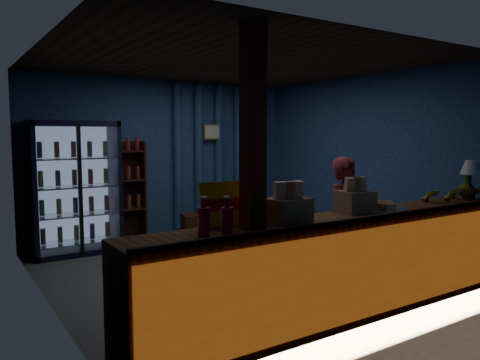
# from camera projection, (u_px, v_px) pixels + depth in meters

# --- Properties ---
(ground) EXTENTS (4.60, 4.60, 0.00)m
(ground) POSITION_uv_depth(u_px,v_px,m) (236.00, 267.00, 6.05)
(ground) COLOR #515154
(ground) RESTS_ON ground
(room_walls) EXTENTS (4.60, 4.60, 4.60)m
(room_walls) POSITION_uv_depth(u_px,v_px,m) (236.00, 146.00, 5.89)
(room_walls) COLOR navy
(room_walls) RESTS_ON ground
(counter) EXTENTS (4.40, 0.57, 0.99)m
(counter) POSITION_uv_depth(u_px,v_px,m) (345.00, 266.00, 4.41)
(counter) COLOR brown
(counter) RESTS_ON ground
(support_post) EXTENTS (0.16, 0.16, 2.60)m
(support_post) POSITION_uv_depth(u_px,v_px,m) (253.00, 186.00, 3.77)
(support_post) COLOR maroon
(support_post) RESTS_ON ground
(beverage_cooler) EXTENTS (1.20, 0.62, 1.90)m
(beverage_cooler) POSITION_uv_depth(u_px,v_px,m) (74.00, 189.00, 6.72)
(beverage_cooler) COLOR black
(beverage_cooler) RESTS_ON ground
(bottle_shelf) EXTENTS (0.50, 0.28, 1.60)m
(bottle_shelf) POSITION_uv_depth(u_px,v_px,m) (128.00, 193.00, 7.31)
(bottle_shelf) COLOR #3C1D13
(bottle_shelf) RESTS_ON ground
(curtain_folds) EXTENTS (1.74, 0.14, 2.50)m
(curtain_folds) POSITION_uv_depth(u_px,v_px,m) (219.00, 158.00, 8.25)
(curtain_folds) COLOR navy
(curtain_folds) RESTS_ON room_walls
(framed_picture) EXTENTS (0.36, 0.04, 0.28)m
(framed_picture) POSITION_uv_depth(u_px,v_px,m) (212.00, 132.00, 8.09)
(framed_picture) COLOR gold
(framed_picture) RESTS_ON room_walls
(shopkeeper) EXTENTS (0.58, 0.43, 1.46)m
(shopkeeper) POSITION_uv_depth(u_px,v_px,m) (346.00, 223.00, 5.19)
(shopkeeper) COLOR maroon
(shopkeeper) RESTS_ON ground
(green_chair) EXTENTS (0.73, 0.74, 0.54)m
(green_chair) POSITION_uv_depth(u_px,v_px,m) (224.00, 225.00, 7.45)
(green_chair) COLOR #56AD62
(green_chair) RESTS_ON ground
(side_table) EXTENTS (0.60, 0.49, 0.58)m
(side_table) POSITION_uv_depth(u_px,v_px,m) (200.00, 229.00, 7.27)
(side_table) COLOR #3C1D13
(side_table) RESTS_ON ground
(yellow_sign) EXTENTS (0.47, 0.10, 0.37)m
(yellow_sign) POSITION_uv_depth(u_px,v_px,m) (225.00, 204.00, 3.89)
(yellow_sign) COLOR yellow
(yellow_sign) RESTS_ON counter
(soda_bottles) EXTENTS (0.25, 0.17, 0.30)m
(soda_bottles) POSITION_uv_depth(u_px,v_px,m) (215.00, 220.00, 3.51)
(soda_bottles) COLOR red
(soda_bottles) RESTS_ON counter
(snack_box_left) EXTENTS (0.37, 0.31, 0.37)m
(snack_box_left) POSITION_uv_depth(u_px,v_px,m) (288.00, 209.00, 3.96)
(snack_box_left) COLOR #9B7F4B
(snack_box_left) RESTS_ON counter
(snack_box_centre) EXTENTS (0.35, 0.29, 0.34)m
(snack_box_centre) POSITION_uv_depth(u_px,v_px,m) (355.00, 200.00, 4.58)
(snack_box_centre) COLOR #9B7F4B
(snack_box_centre) RESTS_ON counter
(pastry_tray) EXTENTS (0.52, 0.52, 0.08)m
(pastry_tray) POSITION_uv_depth(u_px,v_px,m) (380.00, 207.00, 4.70)
(pastry_tray) COLOR silver
(pastry_tray) RESTS_ON counter
(banana_bunches) EXTENTS (0.97, 0.29, 0.16)m
(banana_bunches) POSITION_uv_depth(u_px,v_px,m) (453.00, 194.00, 5.40)
(banana_bunches) COLOR gold
(banana_bunches) RESTS_ON counter
(table_lamp) EXTENTS (0.24, 0.24, 0.46)m
(table_lamp) POSITION_uv_depth(u_px,v_px,m) (471.00, 169.00, 5.41)
(table_lamp) COLOR black
(table_lamp) RESTS_ON counter
(pineapple) EXTENTS (0.19, 0.19, 0.32)m
(pineapple) POSITION_uv_depth(u_px,v_px,m) (467.00, 188.00, 5.51)
(pineapple) COLOR olive
(pineapple) RESTS_ON counter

